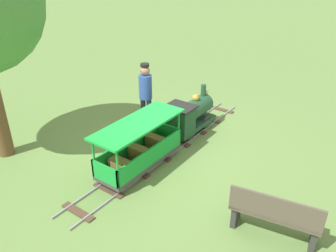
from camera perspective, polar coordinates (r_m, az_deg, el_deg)
The scene contains 6 objects.
ground_plane at distance 7.22m, azimuth -1.24°, elevation -4.66°, with size 60.00×60.00×0.00m, color #608442.
track at distance 7.38m, azimuth -0.11°, elevation -3.75°, with size 0.67×5.70×0.04m.
locomotive at distance 7.80m, azimuth 3.66°, elevation 1.90°, with size 0.63×1.45×1.00m.
passenger_car at distance 6.57m, azimuth -4.75°, elevation -3.97°, with size 0.73×2.00×0.97m.
conductor_person at distance 7.83m, azimuth -3.78°, elevation 5.76°, with size 0.30×0.30×1.62m.
park_bench at distance 5.33m, azimuth 17.47°, elevation -14.02°, with size 1.35×0.61×0.82m.
Camera 1 is at (3.72, -4.87, 3.83)m, focal length 36.30 mm.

